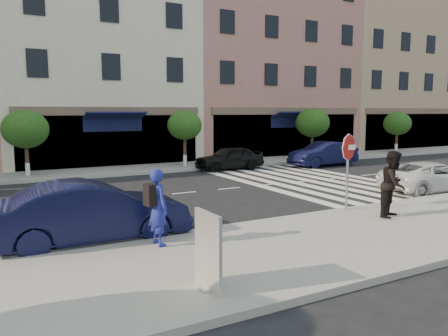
% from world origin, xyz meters
% --- Properties ---
extents(ground, '(120.00, 120.00, 0.00)m').
position_xyz_m(ground, '(0.00, 0.00, 0.00)').
color(ground, black).
rests_on(ground, ground).
extents(sidewalk_near, '(60.00, 4.50, 0.15)m').
position_xyz_m(sidewalk_near, '(0.00, -3.75, 0.07)').
color(sidewalk_near, gray).
rests_on(sidewalk_near, ground).
extents(sidewalk_far, '(60.00, 3.00, 0.15)m').
position_xyz_m(sidewalk_far, '(0.00, 11.00, 0.07)').
color(sidewalk_far, gray).
rests_on(sidewalk_far, ground).
extents(building_centre, '(11.00, 9.00, 11.00)m').
position_xyz_m(building_centre, '(-0.50, 17.00, 5.50)').
color(building_centre, beige).
rests_on(building_centre, ground).
extents(building_east_mid, '(13.00, 9.00, 13.00)m').
position_xyz_m(building_east_mid, '(11.50, 17.00, 6.50)').
color(building_east_mid, tan).
rests_on(building_east_mid, ground).
extents(building_east_far, '(12.00, 9.00, 12.00)m').
position_xyz_m(building_east_far, '(24.00, 17.00, 6.00)').
color(building_east_far, tan).
rests_on(building_east_far, ground).
extents(street_tree_wb, '(2.10, 2.10, 3.06)m').
position_xyz_m(street_tree_wb, '(-5.00, 10.80, 2.31)').
color(street_tree_wb, '#473323').
rests_on(street_tree_wb, sidewalk_far).
extents(street_tree_c, '(1.90, 1.90, 3.04)m').
position_xyz_m(street_tree_c, '(3.00, 10.80, 2.36)').
color(street_tree_c, '#473323').
rests_on(street_tree_c, sidewalk_far).
extents(street_tree_ea, '(2.20, 2.20, 3.19)m').
position_xyz_m(street_tree_ea, '(12.00, 10.80, 2.39)').
color(street_tree_ea, '#473323').
rests_on(street_tree_ea, sidewalk_far).
extents(street_tree_eb, '(2.00, 2.00, 2.94)m').
position_xyz_m(street_tree_eb, '(20.00, 10.80, 2.22)').
color(street_tree_eb, '#473323').
rests_on(street_tree_eb, sidewalk_far).
extents(stop_sign, '(0.82, 0.12, 2.33)m').
position_xyz_m(stop_sign, '(2.93, -1.67, 1.86)').
color(stop_sign, gray).
rests_on(stop_sign, sidewalk_near).
extents(photographer, '(0.48, 0.67, 1.73)m').
position_xyz_m(photographer, '(-3.34, -2.25, 1.02)').
color(photographer, navy).
rests_on(photographer, sidewalk_near).
extents(walker, '(1.13, 1.02, 1.89)m').
position_xyz_m(walker, '(3.45, -2.95, 1.10)').
color(walker, black).
rests_on(walker, sidewalk_near).
extents(poster_board, '(0.31, 0.88, 1.34)m').
position_xyz_m(poster_board, '(-3.46, -4.99, 0.80)').
color(poster_board, beige).
rests_on(poster_board, sidewalk_near).
extents(car_near_mid, '(4.56, 1.61, 1.50)m').
position_xyz_m(car_near_mid, '(-4.50, -0.92, 0.75)').
color(car_near_mid, black).
rests_on(car_near_mid, ground).
extents(car_near_right, '(4.47, 2.46, 1.19)m').
position_xyz_m(car_near_right, '(8.62, -0.48, 0.59)').
color(car_near_right, silver).
rests_on(car_near_right, ground).
extents(car_far_mid, '(3.80, 1.58, 1.29)m').
position_xyz_m(car_far_mid, '(4.87, 9.10, 0.64)').
color(car_far_mid, black).
rests_on(car_far_mid, ground).
extents(car_far_right, '(4.30, 1.67, 1.40)m').
position_xyz_m(car_far_right, '(10.38, 7.84, 0.70)').
color(car_far_right, black).
rests_on(car_far_right, ground).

